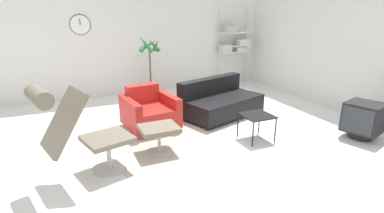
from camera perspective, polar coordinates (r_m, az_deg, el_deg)
name	(u,v)px	position (r m, az deg, el deg)	size (l,w,h in m)	color
ground_plane	(190,141)	(4.69, -0.37, -6.51)	(12.00, 12.00, 0.00)	white
wall_back	(135,34)	(7.34, -10.74, 13.38)	(12.00, 0.09, 2.80)	silver
wall_right	(356,41)	(6.42, 28.80, 10.94)	(0.06, 12.00, 2.80)	silver
round_rug	(184,154)	(4.27, -1.53, -9.03)	(1.85, 1.85, 0.01)	#BCB29E
lounge_chair	(76,125)	(3.66, -21.20, -3.28)	(1.15, 0.77, 1.18)	#BCBCC1
ottoman	(159,132)	(4.24, -6.31, -4.91)	(0.53, 0.45, 0.39)	#BCBCC1
armchair_red	(149,113)	(5.17, -8.12, -1.18)	(0.91, 0.92, 0.70)	silver
couch_low	(220,103)	(5.75, 5.32, 0.76)	(1.71, 1.27, 0.69)	black
side_table	(257,117)	(4.72, 12.27, -2.01)	(0.45, 0.45, 0.40)	black
crt_television	(363,119)	(5.39, 29.81, -2.11)	(0.61, 0.63, 0.57)	black
potted_plant	(151,71)	(6.87, -7.90, 6.62)	(0.54, 0.56, 1.45)	#333338
shelf_unit	(234,43)	(8.13, 8.00, 11.97)	(0.90, 0.28, 2.00)	#BCBCC1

